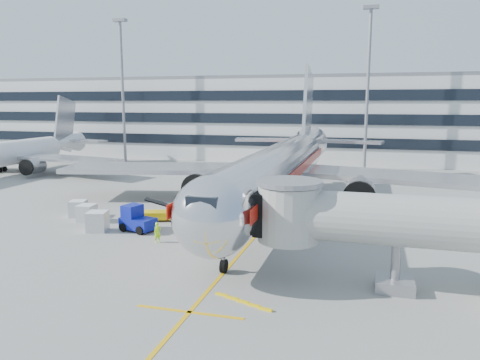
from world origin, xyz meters
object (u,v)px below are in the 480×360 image
(belt_loader, at_px, (163,214))
(cargo_container_left, at_px, (87,213))
(main_jet, at_px, (281,167))
(ramp_worker, at_px, (158,233))
(cargo_container_front, at_px, (98,221))
(baggage_tug, at_px, (136,220))
(cargo_container_right, at_px, (78,209))

(belt_loader, bearing_deg, cargo_container_left, -161.44)
(main_jet, height_order, ramp_worker, main_jet)
(ramp_worker, bearing_deg, cargo_container_front, 117.99)
(baggage_tug, relative_size, cargo_container_left, 2.11)
(baggage_tug, bearing_deg, ramp_worker, -39.16)
(baggage_tug, bearing_deg, cargo_container_right, 158.81)
(baggage_tug, bearing_deg, cargo_container_front, -161.63)
(main_jet, xyz_separation_m, ramp_worker, (-6.98, -14.84, -3.43))
(cargo_container_front, relative_size, ramp_worker, 1.21)
(cargo_container_left, bearing_deg, cargo_container_front, -43.53)
(belt_loader, height_order, baggage_tug, baggage_tug)
(main_jet, bearing_deg, cargo_container_left, -146.82)
(baggage_tug, distance_m, cargo_container_front, 3.28)
(belt_loader, bearing_deg, ramp_worker, -68.70)
(cargo_container_left, height_order, cargo_container_front, cargo_container_front)
(main_jet, distance_m, cargo_container_right, 20.48)
(main_jet, distance_m, cargo_container_front, 19.08)
(belt_loader, relative_size, cargo_container_left, 2.89)
(baggage_tug, distance_m, cargo_container_right, 8.32)
(cargo_container_right, relative_size, ramp_worker, 1.13)
(cargo_container_front, distance_m, ramp_worker, 6.55)
(cargo_container_left, height_order, ramp_worker, ramp_worker)
(belt_loader, bearing_deg, cargo_container_right, -174.16)
(main_jet, height_order, baggage_tug, main_jet)
(cargo_container_left, bearing_deg, cargo_container_right, 143.37)
(cargo_container_front, bearing_deg, baggage_tug, 18.37)
(ramp_worker, bearing_deg, baggage_tug, 93.03)
(belt_loader, distance_m, cargo_container_front, 6.21)
(main_jet, relative_size, belt_loader, 11.29)
(cargo_container_right, xyz_separation_m, cargo_container_front, (4.65, -4.04, 0.07))
(ramp_worker, bearing_deg, belt_loader, 63.49)
(cargo_container_right, xyz_separation_m, ramp_worker, (11.00, -5.65, 0.01))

